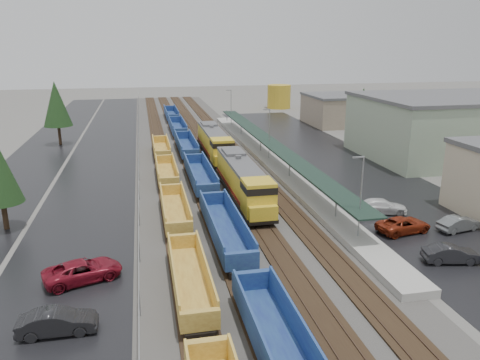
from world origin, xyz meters
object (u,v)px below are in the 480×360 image
object	(u,v)px
locomotive_lead	(243,180)
parked_car_west_c	(83,271)
storage_tank	(279,97)
locomotive_trail	(214,143)
well_string_yellow	(181,239)
parked_car_east_e	(459,224)
parked_car_east_b	(403,225)
parked_car_west_b	(57,322)
parked_car_east_a	(451,254)
parked_car_east_c	(382,206)
well_string_blue	(200,176)

from	to	relation	value
locomotive_lead	parked_car_west_c	world-z (taller)	locomotive_lead
storage_tank	locomotive_trail	bearing A→B (deg)	-115.96
locomotive_lead	storage_tank	size ratio (longest dim) A/B	3.16
well_string_yellow	parked_car_east_e	bearing A→B (deg)	-2.08
locomotive_lead	well_string_yellow	size ratio (longest dim) A/B	0.23
locomotive_trail	parked_car_east_b	world-z (taller)	locomotive_trail
locomotive_trail	parked_car_west_b	size ratio (longest dim) A/B	4.20
parked_car_west_c	parked_car_east_a	xyz separation A→B (m)	(28.86, -2.98, -0.06)
parked_car_west_c	parked_car_east_b	xyz separation A→B (m)	(28.46, 3.58, -0.06)
parked_car_east_b	parked_car_east_c	xyz separation A→B (m)	(0.53, 5.12, 0.02)
storage_tank	parked_car_west_c	world-z (taller)	storage_tank
storage_tank	parked_car_east_a	distance (m)	94.34
well_string_yellow	well_string_blue	bearing A→B (deg)	78.20
locomotive_lead	storage_tank	world-z (taller)	storage_tank
well_string_blue	parked_car_east_b	xyz separation A→B (m)	(16.81, -19.35, -0.45)
parked_car_east_c	locomotive_trail	bearing A→B (deg)	39.58
storage_tank	parked_car_east_b	bearing A→B (deg)	-98.76
parked_car_west_b	storage_tank	bearing A→B (deg)	-23.85
well_string_yellow	parked_car_east_c	size ratio (longest dim) A/B	16.38
parked_car_east_a	locomotive_trail	bearing A→B (deg)	29.36
well_string_blue	parked_car_east_c	size ratio (longest dim) A/B	23.74
storage_tank	parked_car_west_b	world-z (taller)	storage_tank
parked_car_west_b	parked_car_east_b	xyz separation A→B (m)	(29.25, 10.22, -0.04)
locomotive_lead	parked_car_east_a	distance (m)	22.89
well_string_blue	parked_car_west_c	xyz separation A→B (m)	(-11.65, -22.93, -0.39)
parked_car_west_b	parked_car_west_c	xyz separation A→B (m)	(0.79, 6.64, 0.02)
locomotive_lead	well_string_yellow	bearing A→B (deg)	-124.00
well_string_yellow	parked_car_west_c	world-z (taller)	well_string_yellow
well_string_yellow	parked_car_west_c	xyz separation A→B (m)	(-7.65, -3.78, -0.30)
parked_car_east_c	parked_car_east_e	bearing A→B (deg)	-126.57
parked_car_east_c	parked_car_east_b	bearing A→B (deg)	-171.80
storage_tank	parked_car_east_a	bearing A→B (deg)	-97.91
locomotive_lead	locomotive_trail	distance (m)	21.00
parked_car_west_c	parked_car_east_e	bearing A→B (deg)	-104.92
parked_car_west_b	parked_car_east_a	size ratio (longest dim) A/B	1.06
well_string_blue	parked_car_east_b	distance (m)	25.64
parked_car_west_c	well_string_blue	bearing A→B (deg)	-46.65
locomotive_lead	parked_car_east_e	distance (m)	22.28
parked_car_west_c	parked_car_east_e	size ratio (longest dim) A/B	1.32
locomotive_lead	parked_car_east_e	bearing A→B (deg)	-35.22
well_string_blue	parked_car_east_e	distance (m)	29.91
parked_car_west_b	parked_car_east_e	distance (m)	35.86
well_string_yellow	parked_car_east_b	bearing A→B (deg)	-0.56
parked_car_east_b	parked_car_east_e	size ratio (longest dim) A/B	1.21
locomotive_trail	storage_tank	distance (m)	59.83
parked_car_east_a	parked_car_east_e	size ratio (longest dim) A/B	1.03
locomotive_trail	parked_car_east_c	distance (m)	31.01
well_string_yellow	parked_car_east_e	distance (m)	26.17
storage_tank	parked_car_east_b	world-z (taller)	storage_tank
locomotive_lead	parked_car_west_b	bearing A→B (deg)	-126.42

